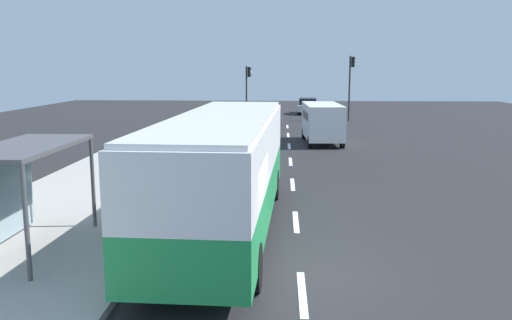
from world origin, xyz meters
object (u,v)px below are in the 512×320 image
(traffic_light_near_side, at_px, (351,78))
(recycling_bin_orange, at_px, (126,216))
(recycling_bin_green, at_px, (140,202))
(bus, at_px, (224,166))
(recycling_bin_blue, at_px, (133,209))
(bus_shelter, at_px, (14,169))
(white_van, at_px, (322,120))
(sedan_near, at_px, (308,106))
(traffic_light_far_side, at_px, (248,84))

(traffic_light_near_side, bearing_deg, recycling_bin_orange, -107.00)
(recycling_bin_green, bearing_deg, bus, -15.48)
(recycling_bin_blue, xyz_separation_m, bus_shelter, (-2.21, -1.97, 1.44))
(recycling_bin_green, xyz_separation_m, bus_shelter, (-2.21, -2.67, 1.44))
(white_van, relative_size, recycling_bin_green, 5.56)
(bus, relative_size, white_van, 2.10)
(traffic_light_near_side, relative_size, bus_shelter, 1.33)
(bus, height_order, recycling_bin_orange, bus)
(sedan_near, bearing_deg, bus_shelter, -102.46)
(traffic_light_near_side, height_order, traffic_light_far_side, traffic_light_near_side)
(bus, bearing_deg, recycling_bin_orange, -164.06)
(white_van, xyz_separation_m, recycling_bin_green, (-6.40, -16.90, -0.69))
(bus, bearing_deg, recycling_bin_blue, -179.75)
(bus, distance_m, recycling_bin_green, 2.84)
(recycling_bin_blue, relative_size, traffic_light_far_side, 0.21)
(traffic_light_far_side, bearing_deg, recycling_bin_green, -92.03)
(recycling_bin_orange, bearing_deg, traffic_light_far_side, 88.05)
(white_van, relative_size, sedan_near, 1.17)
(traffic_light_far_side, bearing_deg, recycling_bin_orange, -91.95)
(bus, height_order, recycling_bin_green, bus)
(sedan_near, height_order, traffic_light_near_side, traffic_light_near_side)
(bus, xyz_separation_m, recycling_bin_orange, (-2.49, -0.71, -1.19))
(recycling_bin_green, bearing_deg, white_van, 69.26)
(bus_shelter, bearing_deg, recycling_bin_blue, 41.65)
(traffic_light_near_side, bearing_deg, sedan_near, 116.43)
(white_van, xyz_separation_m, recycling_bin_orange, (-6.40, -18.30, -0.69))
(recycling_bin_orange, bearing_deg, white_van, 70.72)
(recycling_bin_orange, height_order, traffic_light_near_side, traffic_light_near_side)
(recycling_bin_green, relative_size, traffic_light_far_side, 0.21)
(white_van, bearing_deg, traffic_light_near_side, 76.20)
(recycling_bin_orange, distance_m, recycling_bin_blue, 0.70)
(white_van, relative_size, traffic_light_near_side, 0.99)
(recycling_bin_orange, distance_m, recycling_bin_green, 1.40)
(recycling_bin_blue, bearing_deg, sedan_near, 80.16)
(sedan_near, bearing_deg, recycling_bin_orange, -99.66)
(sedan_near, height_order, bus_shelter, bus_shelter)
(bus, bearing_deg, traffic_light_near_side, 76.92)
(bus, bearing_deg, traffic_light_far_side, 92.49)
(bus, height_order, bus_shelter, bus)
(recycling_bin_blue, relative_size, bus_shelter, 0.24)
(white_van, xyz_separation_m, bus_shelter, (-8.61, -19.57, 0.75))
(white_van, height_order, traffic_light_near_side, traffic_light_near_side)
(traffic_light_near_side, height_order, bus_shelter, traffic_light_near_side)
(bus_shelter, bearing_deg, recycling_bin_green, 50.33)
(white_van, xyz_separation_m, traffic_light_far_side, (-5.29, 14.22, 1.68))
(traffic_light_near_side, relative_size, traffic_light_far_side, 1.18)
(recycling_bin_green, height_order, traffic_light_far_side, traffic_light_far_side)
(bus, relative_size, recycling_bin_orange, 11.68)
(recycling_bin_orange, relative_size, recycling_bin_green, 1.00)
(recycling_bin_blue, relative_size, traffic_light_near_side, 0.18)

